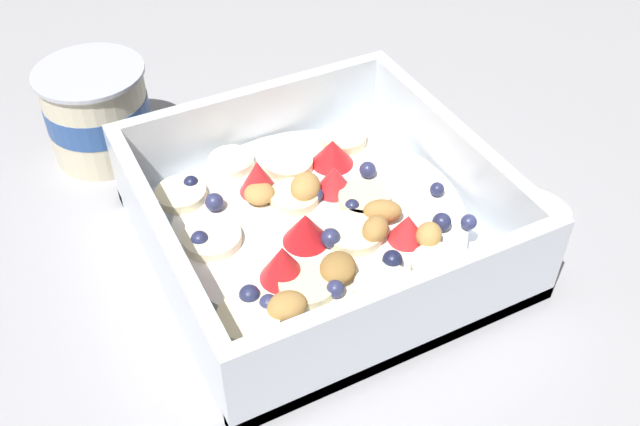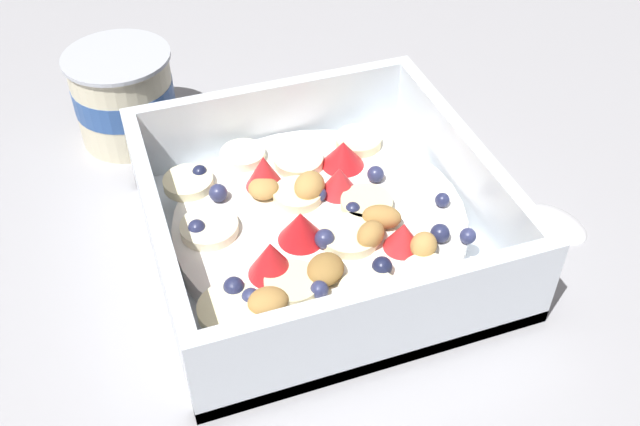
# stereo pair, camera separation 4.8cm
# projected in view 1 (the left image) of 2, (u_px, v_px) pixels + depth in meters

# --- Properties ---
(ground_plane) EXTENTS (2.40, 2.40, 0.00)m
(ground_plane) POSITION_uv_depth(u_px,v_px,m) (327.00, 232.00, 0.52)
(ground_plane) COLOR #9E9EA3
(fruit_bowl) EXTENTS (0.22, 0.22, 0.07)m
(fruit_bowl) POSITION_uv_depth(u_px,v_px,m) (319.00, 223.00, 0.49)
(fruit_bowl) COLOR white
(fruit_bowl) RESTS_ON ground
(spoon) EXTENTS (0.07, 0.17, 0.01)m
(spoon) POSITION_uv_depth(u_px,v_px,m) (514.00, 183.00, 0.55)
(spoon) COLOR silver
(spoon) RESTS_ON ground
(yogurt_cup) EXTENTS (0.08, 0.08, 0.07)m
(yogurt_cup) POSITION_uv_depth(u_px,v_px,m) (98.00, 112.00, 0.56)
(yogurt_cup) COLOR beige
(yogurt_cup) RESTS_ON ground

